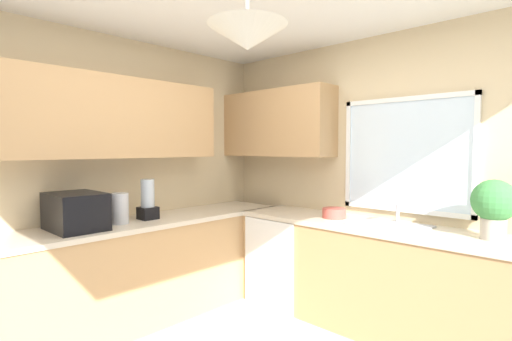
{
  "coord_description": "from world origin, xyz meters",
  "views": [
    {
      "loc": [
        1.5,
        -1.5,
        1.53
      ],
      "look_at": [
        -0.64,
        0.73,
        1.36
      ],
      "focal_mm": 27.03,
      "sensor_mm": 36.0,
      "label": 1
    }
  ],
  "objects_px": {
    "microwave": "(76,211)",
    "sink_assembly": "(389,225)",
    "dishwasher": "(287,258)",
    "potted_plant": "(494,204)",
    "bowl": "(334,213)",
    "kettle": "(120,208)",
    "blender_appliance": "(148,201)"
  },
  "relations": [
    {
      "from": "kettle",
      "to": "bowl",
      "type": "relative_size",
      "value": 1.21
    },
    {
      "from": "dishwasher",
      "to": "bowl",
      "type": "distance_m",
      "value": 0.74
    },
    {
      "from": "microwave",
      "to": "blender_appliance",
      "type": "bearing_deg",
      "value": 90.0
    },
    {
      "from": "sink_assembly",
      "to": "bowl",
      "type": "bearing_deg",
      "value": -179.3
    },
    {
      "from": "dishwasher",
      "to": "sink_assembly",
      "type": "xyz_separation_m",
      "value": [
        1.05,
        0.04,
        0.48
      ]
    },
    {
      "from": "dishwasher",
      "to": "potted_plant",
      "type": "relative_size",
      "value": 2.02
    },
    {
      "from": "sink_assembly",
      "to": "potted_plant",
      "type": "distance_m",
      "value": 0.77
    },
    {
      "from": "kettle",
      "to": "potted_plant",
      "type": "height_order",
      "value": "potted_plant"
    },
    {
      "from": "kettle",
      "to": "bowl",
      "type": "distance_m",
      "value": 1.89
    },
    {
      "from": "sink_assembly",
      "to": "bowl",
      "type": "xyz_separation_m",
      "value": [
        -0.52,
        -0.01,
        0.03
      ]
    },
    {
      "from": "bowl",
      "to": "blender_appliance",
      "type": "relative_size",
      "value": 0.59
    },
    {
      "from": "microwave",
      "to": "dishwasher",
      "type": "bearing_deg",
      "value": 69.91
    },
    {
      "from": "microwave",
      "to": "sink_assembly",
      "type": "xyz_separation_m",
      "value": [
        1.71,
        1.84,
        -0.13
      ]
    },
    {
      "from": "potted_plant",
      "to": "dishwasher",
      "type": "bearing_deg",
      "value": -177.42
    },
    {
      "from": "blender_appliance",
      "to": "microwave",
      "type": "bearing_deg",
      "value": -90.0
    },
    {
      "from": "microwave",
      "to": "bowl",
      "type": "distance_m",
      "value": 2.19
    },
    {
      "from": "sink_assembly",
      "to": "microwave",
      "type": "bearing_deg",
      "value": -132.83
    },
    {
      "from": "dishwasher",
      "to": "microwave",
      "type": "distance_m",
      "value": 2.02
    },
    {
      "from": "potted_plant",
      "to": "sink_assembly",
      "type": "bearing_deg",
      "value": -176.59
    },
    {
      "from": "sink_assembly",
      "to": "blender_appliance",
      "type": "xyz_separation_m",
      "value": [
        -1.71,
        -1.21,
        0.15
      ]
    },
    {
      "from": "kettle",
      "to": "microwave",
      "type": "bearing_deg",
      "value": -93.24
    },
    {
      "from": "dishwasher",
      "to": "potted_plant",
      "type": "height_order",
      "value": "potted_plant"
    },
    {
      "from": "sink_assembly",
      "to": "blender_appliance",
      "type": "relative_size",
      "value": 1.69
    },
    {
      "from": "microwave",
      "to": "sink_assembly",
      "type": "relative_size",
      "value": 0.79
    },
    {
      "from": "potted_plant",
      "to": "bowl",
      "type": "distance_m",
      "value": 1.27
    },
    {
      "from": "dishwasher",
      "to": "blender_appliance",
      "type": "height_order",
      "value": "blender_appliance"
    },
    {
      "from": "blender_appliance",
      "to": "potted_plant",
      "type": "bearing_deg",
      "value": 27.22
    },
    {
      "from": "microwave",
      "to": "potted_plant",
      "type": "relative_size",
      "value": 1.14
    },
    {
      "from": "sink_assembly",
      "to": "potted_plant",
      "type": "relative_size",
      "value": 1.45
    },
    {
      "from": "kettle",
      "to": "sink_assembly",
      "type": "relative_size",
      "value": 0.43
    },
    {
      "from": "dishwasher",
      "to": "microwave",
      "type": "relative_size",
      "value": 1.78
    },
    {
      "from": "microwave",
      "to": "kettle",
      "type": "relative_size",
      "value": 1.85
    }
  ]
}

